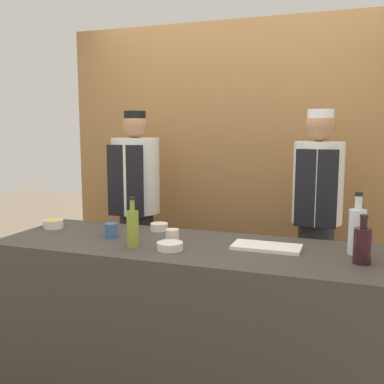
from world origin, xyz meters
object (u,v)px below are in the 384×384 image
(sauce_bowl_white, at_px, (170,246))
(cup_cream, at_px, (172,236))
(bottle_wine, at_px, (363,244))
(sauce_bowl_yellow, at_px, (53,223))
(chef_right, at_px, (316,224))
(cup_blue, at_px, (111,230))
(bottle_clear, at_px, (357,230))
(chef_left, at_px, (136,213))
(sauce_bowl_brown, at_px, (159,226))
(bottle_oil, at_px, (133,228))
(cutting_board, at_px, (267,247))

(sauce_bowl_white, height_order, cup_cream, cup_cream)
(bottle_wine, relative_size, cup_cream, 3.13)
(sauce_bowl_yellow, xyz_separation_m, bottle_wine, (1.91, -0.14, 0.06))
(cup_cream, relative_size, chef_right, 0.05)
(sauce_bowl_yellow, bearing_deg, cup_blue, -10.37)
(bottle_clear, height_order, chef_left, chef_left)
(chef_right, bearing_deg, sauce_bowl_white, -128.12)
(sauce_bowl_brown, xyz_separation_m, chef_right, (0.94, 0.49, -0.02))
(sauce_bowl_brown, bearing_deg, bottle_oil, -86.39)
(bottle_clear, relative_size, cup_blue, 3.86)
(bottle_oil, xyz_separation_m, chef_right, (0.92, 0.91, -0.10))
(sauce_bowl_white, distance_m, sauce_bowl_yellow, 0.96)
(bottle_oil, height_order, chef_right, chef_right)
(sauce_bowl_white, bearing_deg, cup_cream, 107.69)
(bottle_oil, bearing_deg, cutting_board, 16.92)
(sauce_bowl_white, bearing_deg, bottle_clear, 15.07)
(sauce_bowl_brown, height_order, cup_blue, cup_blue)
(bottle_wine, xyz_separation_m, bottle_oil, (-1.19, -0.11, 0.02))
(bottle_oil, bearing_deg, sauce_bowl_yellow, 160.69)
(sauce_bowl_white, xyz_separation_m, cutting_board, (0.49, 0.20, -0.01))
(chef_left, bearing_deg, bottle_clear, -21.67)
(cutting_board, height_order, bottle_clear, bottle_clear)
(cup_blue, bearing_deg, bottle_wine, -2.23)
(sauce_bowl_brown, height_order, chef_right, chef_right)
(bottle_clear, bearing_deg, bottle_wine, -80.86)
(bottle_wine, bearing_deg, bottle_oil, -174.91)
(chef_right, bearing_deg, cup_blue, -146.95)
(bottle_clear, bearing_deg, cup_cream, -174.43)
(cutting_board, bearing_deg, sauce_bowl_brown, 164.33)
(sauce_bowl_brown, relative_size, bottle_wine, 0.47)
(bottle_wine, height_order, cup_blue, bottle_wine)
(chef_right, bearing_deg, sauce_bowl_brown, -152.66)
(sauce_bowl_yellow, bearing_deg, chef_left, 67.05)
(sauce_bowl_white, distance_m, cutting_board, 0.53)
(cutting_board, xyz_separation_m, chef_right, (0.21, 0.69, 0.00))
(sauce_bowl_yellow, relative_size, cutting_board, 0.35)
(sauce_bowl_white, relative_size, cup_cream, 1.86)
(bottle_clear, xyz_separation_m, cup_cream, (-1.00, -0.10, -0.09))
(sauce_bowl_white, xyz_separation_m, sauce_bowl_yellow, (-0.93, 0.24, 0.01))
(sauce_bowl_yellow, xyz_separation_m, chef_left, (0.28, 0.66, -0.03))
(sauce_bowl_yellow, distance_m, cup_cream, 0.88)
(cutting_board, height_order, bottle_wine, bottle_wine)
(sauce_bowl_yellow, height_order, cup_blue, cup_blue)
(sauce_bowl_brown, distance_m, bottle_clear, 1.21)
(cup_cream, distance_m, chef_right, 1.05)
(sauce_bowl_white, bearing_deg, cutting_board, 22.20)
(sauce_bowl_white, xyz_separation_m, bottle_clear, (0.95, 0.26, 0.10))
(sauce_bowl_white, relative_size, bottle_oil, 0.51)
(bottle_wine, xyz_separation_m, cup_blue, (-1.42, 0.06, -0.05))
(cup_blue, bearing_deg, bottle_oil, -35.11)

